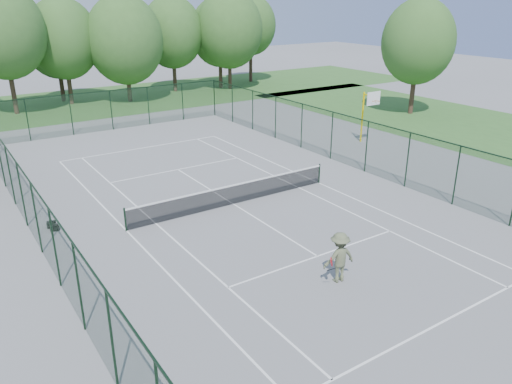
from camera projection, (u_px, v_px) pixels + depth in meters
ground at (234, 204)px, 24.69m from camera, size 140.00×140.00×0.00m
grass_far at (72, 104)px, 47.95m from camera, size 80.00×16.00×0.01m
grass_side at (463, 124)px, 40.16m from camera, size 14.00×40.00×0.01m
court_lines at (234, 204)px, 24.68m from camera, size 11.05×23.85×0.01m
tennis_net at (233, 193)px, 24.48m from camera, size 11.08×0.08×1.10m
fence_enclosure at (233, 174)px, 24.12m from camera, size 18.05×36.05×3.02m
tree_line_far at (63, 39)px, 45.77m from camera, size 39.40×6.40×9.70m
basketball_goal at (368, 107)px, 34.11m from camera, size 1.20×1.43×3.65m
tree_side at (418, 42)px, 41.77m from camera, size 6.08×6.08×9.63m
sports_bag_a at (55, 228)px, 21.84m from camera, size 0.42×0.33×0.29m
sports_bag_b at (51, 225)px, 22.13m from camera, size 0.43×0.32×0.30m
tennis_player at (339, 257)px, 17.70m from camera, size 1.69×0.94×1.90m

